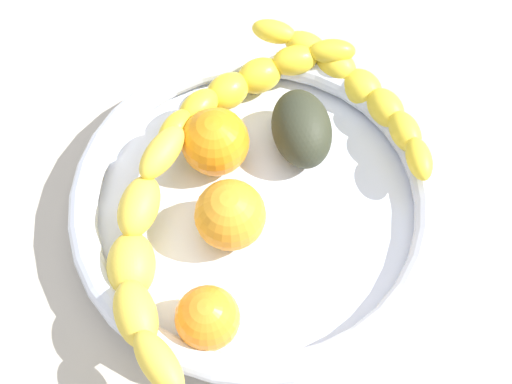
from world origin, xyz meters
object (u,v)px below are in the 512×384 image
at_px(fruit_bowl, 256,206).
at_px(avocado_dark, 302,129).
at_px(orange_mid_right, 208,318).
at_px(banana_draped_left, 141,258).
at_px(orange_mid_left, 215,142).
at_px(orange_front, 230,215).
at_px(banana_arching_top, 356,88).
at_px(banana_draped_right, 247,85).

height_order(fruit_bowl, avocado_dark, avocado_dark).
bearing_deg(orange_mid_right, fruit_bowl, -96.61).
distance_m(banana_draped_left, orange_mid_right, 0.08).
distance_m(fruit_bowl, orange_mid_left, 0.07).
distance_m(fruit_bowl, orange_front, 0.04).
distance_m(banana_arching_top, avocado_dark, 0.07).
bearing_deg(orange_mid_left, orange_mid_right, 101.50).
height_order(banana_arching_top, avocado_dark, avocado_dark).
relative_size(banana_draped_left, avocado_dark, 3.03).
bearing_deg(banana_arching_top, banana_draped_right, 10.90).
distance_m(banana_draped_right, orange_mid_right, 0.24).
height_order(fruit_bowl, orange_front, orange_front).
height_order(banana_arching_top, orange_mid_right, orange_mid_right).
bearing_deg(orange_mid_left, banana_draped_right, -101.33).
xyz_separation_m(orange_mid_right, avocado_dark, (-0.04, -0.20, 0.00)).
relative_size(banana_draped_left, orange_front, 3.90).
xyz_separation_m(fruit_bowl, orange_mid_left, (0.05, -0.04, 0.03)).
distance_m(fruit_bowl, orange_mid_right, 0.13).
distance_m(orange_mid_left, avocado_dark, 0.08).
bearing_deg(orange_front, avocado_dark, -112.87).
bearing_deg(orange_front, fruit_bowl, -121.08).
bearing_deg(banana_arching_top, orange_front, 61.96).
bearing_deg(orange_mid_left, banana_arching_top, -141.99).
relative_size(banana_draped_left, banana_arching_top, 1.24).
xyz_separation_m(banana_arching_top, avocado_dark, (0.04, 0.06, 0.00)).
xyz_separation_m(fruit_bowl, banana_draped_right, (0.03, -0.11, 0.03)).
relative_size(banana_draped_right, orange_front, 2.68).
height_order(fruit_bowl, orange_mid_right, orange_mid_right).
bearing_deg(banana_draped_left, avocado_dark, -123.63).
height_order(banana_draped_right, orange_mid_left, orange_mid_left).
height_order(banana_draped_left, orange_front, same).
distance_m(banana_draped_left, orange_mid_left, 0.13).
xyz_separation_m(orange_front, orange_mid_right, (-0.00, 0.09, -0.00)).
bearing_deg(avocado_dark, banana_draped_right, -32.36).
xyz_separation_m(banana_draped_left, avocado_dark, (-0.11, -0.16, -0.01)).
relative_size(fruit_bowl, avocado_dark, 4.18).
height_order(fruit_bowl, orange_mid_left, orange_mid_left).
xyz_separation_m(fruit_bowl, avocado_dark, (-0.03, -0.08, 0.02)).
bearing_deg(orange_front, banana_draped_right, -83.46).
bearing_deg(orange_mid_right, orange_front, -88.30).
bearing_deg(banana_arching_top, avocado_dark, 53.81).
relative_size(banana_draped_right, banana_arching_top, 0.85).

